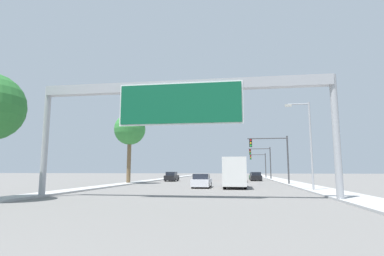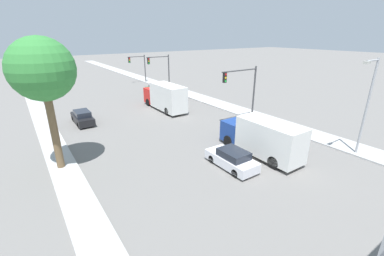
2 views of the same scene
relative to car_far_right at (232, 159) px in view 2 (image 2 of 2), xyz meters
name	(u,v)px [view 2 (image 2 of 2)]	position (x,y,z in m)	size (l,w,h in m)	color
sidewalk_right	(169,87)	(11.25, 29.49, -0.62)	(3.00, 120.00, 0.15)	#A8A8A8
median_strip_left	(36,105)	(-10.75, 29.49, -0.62)	(2.00, 120.00, 0.15)	#A8A8A8
car_far_right	(232,159)	(0.00, 0.00, 0.00)	(1.84, 4.32, 1.46)	silver
car_far_left	(83,117)	(-7.00, 17.18, 0.03)	(1.70, 4.47, 1.54)	black
car_mid_center	(172,95)	(7.00, 21.08, 0.01)	(1.82, 4.59, 1.49)	black
car_near_left	(155,90)	(7.00, 26.64, -0.04)	(1.74, 4.42, 1.36)	#1E662D
truck_box_primary	(165,97)	(3.50, 16.75, 1.08)	(2.33, 8.29, 3.51)	red
truck_box_secondary	(262,137)	(3.50, 0.13, 0.91)	(2.32, 7.64, 3.14)	navy
traffic_light_near_intersection	(244,85)	(8.60, 7.49, 3.57)	(5.14, 0.32, 6.24)	#3D3D3F
traffic_light_mid_block	(162,67)	(8.92, 27.49, 3.51)	(4.26, 0.32, 6.25)	#3D3D3F
traffic_light_far_intersection	(139,64)	(9.05, 37.49, 3.05)	(3.66, 0.32, 5.59)	#3D3D3F
palm_tree_background	(42,71)	(-10.86, 7.23, 6.68)	(4.31, 4.31, 9.63)	brown
street_lamp_right	(367,101)	(10.08, -4.35, 4.02)	(2.21, 0.28, 8.00)	#9EA0A5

